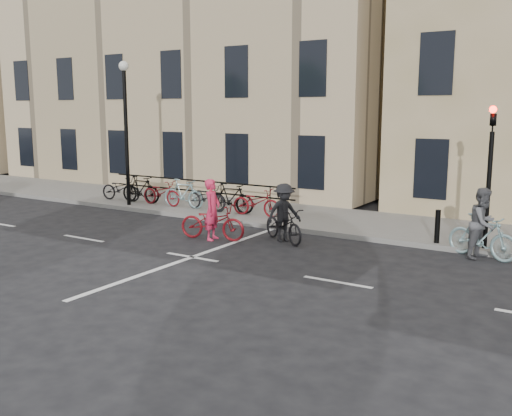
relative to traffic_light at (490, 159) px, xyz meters
The scene contains 11 objects.
ground 7.96m from the traffic_light, 145.01° to the right, with size 120.00×120.00×0.00m, color black.
sidewalk 10.60m from the traffic_light, behind, with size 46.00×4.00×0.15m, color slate.
building_west 17.70m from the traffic_light, 150.33° to the left, with size 20.00×10.00×10.00m, color tan.
building_far 33.42m from the traffic_light, 164.95° to the left, with size 12.00×10.00×9.00m, color tan.
traffic_light is the anchor object (origin of this frame).
lamp_post 12.74m from the traffic_light, behind, with size 0.36×0.36×5.28m.
bollard_east 2.21m from the traffic_light, behind, with size 0.14×0.14×0.90m, color black.
parked_bikes 10.73m from the traffic_light, behind, with size 8.30×1.23×1.05m.
cyclist_pink 7.59m from the traffic_light, 160.56° to the right, with size 2.07×1.07×1.75m.
cyclist_grey 1.81m from the traffic_light, 86.86° to the right, with size 1.92×1.07×1.79m.
cyclist_dark 5.63m from the traffic_light, 162.84° to the right, with size 1.94×1.48×1.66m.
Camera 1 is at (8.81, -11.03, 3.70)m, focal length 40.00 mm.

